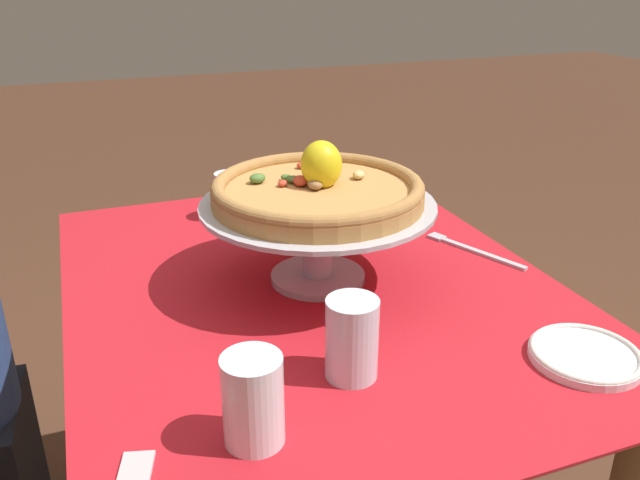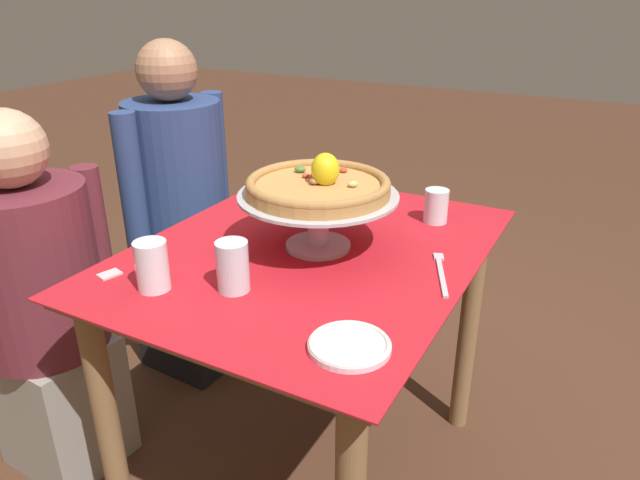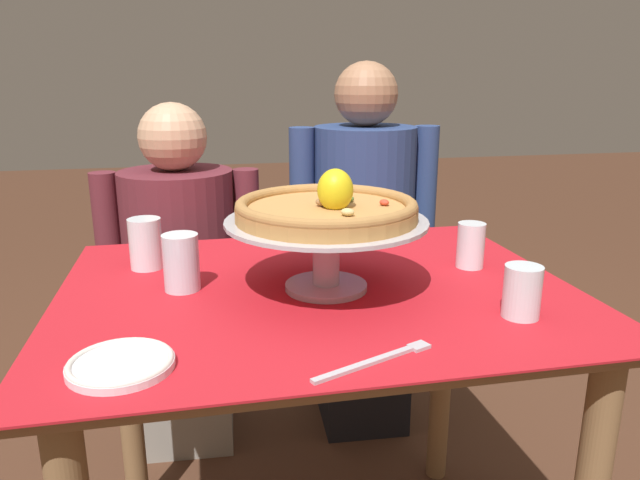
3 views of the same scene
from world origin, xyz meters
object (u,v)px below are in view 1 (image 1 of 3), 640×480
pizza (318,189)px  dinner_fork (469,248)px  side_plate (585,355)px  water_glass_back_left (253,406)px  water_glass_front_right (356,190)px  water_glass_side_right (230,198)px  pizza_stand (318,224)px  water_glass_side_left (352,343)px  sugar_packet (136,468)px

pizza → dinner_fork: (0.01, -0.32, -0.17)m
pizza → side_plate: (-0.37, -0.27, -0.16)m
pizza → water_glass_back_left: pizza is taller
water_glass_back_left → side_plate: bearing=-90.5°
water_glass_front_right → side_plate: 0.69m
water_glass_side_right → pizza_stand: bearing=-168.0°
pizza_stand → dinner_fork: pizza_stand is taller
pizza_stand → water_glass_side_left: bearing=168.5°
water_glass_side_left → pizza: bearing=-11.5°
pizza_stand → pizza: size_ratio=1.12×
pizza_stand → dinner_fork: size_ratio=1.95×
water_glass_back_left → dinner_fork: water_glass_back_left is taller
water_glass_front_right → sugar_packet: size_ratio=1.92×
side_plate → dinner_fork: (0.39, -0.06, -0.01)m
water_glass_side_right → dinner_fork: 0.52m
side_plate → dinner_fork: bearing=-8.1°
pizza_stand → water_glass_back_left: (-0.37, 0.22, -0.06)m
water_glass_side_left → side_plate: size_ratio=0.73×
pizza_stand → sugar_packet: (-0.37, 0.36, -0.10)m
water_glass_side_left → dinner_fork: bearing=-51.7°
water_glass_side_left → side_plate: water_glass_side_left is taller
pizza → water_glass_side_right: pizza is taller
pizza → side_plate: size_ratio=2.27×
pizza_stand → water_glass_side_left: pizza_stand is taller
pizza → water_glass_side_left: 0.32m
water_glass_side_right → water_glass_back_left: size_ratio=0.89×
water_glass_back_left → sugar_packet: size_ratio=2.29×
pizza → dinner_fork: bearing=-87.5°
pizza_stand → pizza: bearing=-25.0°
water_glass_side_left → sugar_packet: 0.31m
water_glass_back_left → dinner_fork: bearing=-54.8°
water_glass_side_left → side_plate: 0.34m
water_glass_side_left → dinner_fork: size_ratio=0.56×
water_glass_back_left → water_glass_front_right: (0.68, -0.43, -0.01)m
side_plate → pizza_stand: bearing=35.9°
pizza → sugar_packet: (-0.37, 0.36, -0.17)m
pizza_stand → water_glass_side_left: size_ratio=3.48×
water_glass_side_left → side_plate: bearing=-104.6°
water_glass_side_right → side_plate: bearing=-154.6°
pizza_stand → side_plate: size_ratio=2.55×
pizza → water_glass_front_right: (0.31, -0.21, -0.13)m
water_glass_back_left → water_glass_front_right: 0.80m
pizza → dinner_fork: pizza is taller
water_glass_side_right → water_glass_back_left: water_glass_back_left is taller
water_glass_back_left → sugar_packet: (-0.00, 0.14, -0.05)m
water_glass_side_left → sugar_packet: bearing=105.5°
side_plate → pizza: bearing=35.7°
dinner_fork → sugar_packet: 0.78m
water_glass_front_right → dinner_fork: water_glass_front_right is taller
pizza → dinner_fork: size_ratio=1.74×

